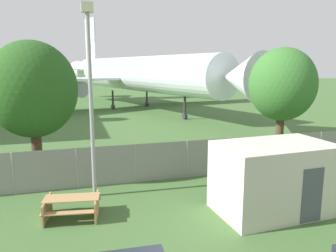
% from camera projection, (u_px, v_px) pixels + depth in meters
% --- Properties ---
extents(perimeter_fence, '(56.07, 0.07, 1.81)m').
position_uv_depth(perimeter_fence, '(135.00, 164.00, 14.93)').
color(perimeter_fence, gray).
rests_on(perimeter_fence, ground).
extents(airplane, '(31.73, 39.61, 12.67)m').
position_uv_depth(airplane, '(134.00, 74.00, 40.96)').
color(airplane, white).
rests_on(airplane, ground).
extents(portable_cabin, '(4.23, 2.72, 2.56)m').
position_uv_depth(portable_cabin, '(274.00, 178.00, 11.92)').
color(portable_cabin, beige).
rests_on(portable_cabin, ground).
extents(picnic_bench_near_cabin, '(2.08, 1.66, 0.76)m').
position_uv_depth(picnic_bench_near_cabin, '(72.00, 205.00, 11.50)').
color(picnic_bench_near_cabin, tan).
rests_on(picnic_bench_near_cabin, ground).
extents(tree_near_hangar, '(4.01, 4.01, 6.45)m').
position_uv_depth(tree_near_hangar, '(33.00, 90.00, 14.87)').
color(tree_near_hangar, '#4C3823').
rests_on(tree_near_hangar, ground).
extents(tree_left_of_cabin, '(4.04, 4.04, 6.42)m').
position_uv_depth(tree_left_of_cabin, '(282.00, 85.00, 19.91)').
color(tree_left_of_cabin, '#4C3823').
rests_on(tree_left_of_cabin, ground).
extents(light_mast, '(0.44, 0.44, 7.63)m').
position_uv_depth(light_mast, '(90.00, 82.00, 12.70)').
color(light_mast, '#99999E').
rests_on(light_mast, ground).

